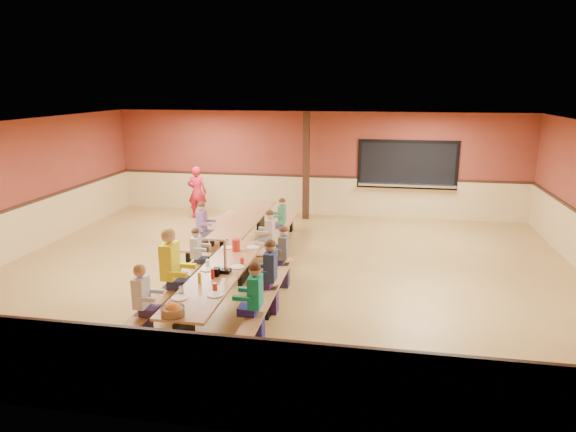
# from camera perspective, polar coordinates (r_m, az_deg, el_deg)

# --- Properties ---
(ground) EXTENTS (12.00, 12.00, 0.00)m
(ground) POSITION_cam_1_polar(r_m,az_deg,el_deg) (10.58, -0.38, -6.27)
(ground) COLOR olive
(ground) RESTS_ON ground
(room_envelope) EXTENTS (12.04, 10.04, 3.02)m
(room_envelope) POSITION_cam_1_polar(r_m,az_deg,el_deg) (10.36, -0.39, -2.69)
(room_envelope) COLOR maroon
(room_envelope) RESTS_ON ground
(kitchen_pass_through) EXTENTS (2.78, 0.28, 1.38)m
(kitchen_pass_through) POSITION_cam_1_polar(r_m,az_deg,el_deg) (14.89, 13.12, 5.35)
(kitchen_pass_through) COLOR black
(kitchen_pass_through) RESTS_ON ground
(structural_post) EXTENTS (0.18, 0.18, 3.00)m
(structural_post) POSITION_cam_1_polar(r_m,az_deg,el_deg) (14.45, 2.03, 5.50)
(structural_post) COLOR black
(structural_post) RESTS_ON ground
(cafeteria_table_main) EXTENTS (1.91, 3.70, 0.74)m
(cafeteria_table_main) POSITION_cam_1_polar(r_m,az_deg,el_deg) (8.63, -7.69, -7.59)
(cafeteria_table_main) COLOR #9B643D
(cafeteria_table_main) RESTS_ON ground
(cafeteria_table_second) EXTENTS (1.91, 3.70, 0.74)m
(cafeteria_table_second) POSITION_cam_1_polar(r_m,az_deg,el_deg) (12.03, -4.76, -1.12)
(cafeteria_table_second) COLOR #9B643D
(cafeteria_table_second) RESTS_ON ground
(seated_child_white_left) EXTENTS (0.37, 0.30, 1.21)m
(seated_child_white_left) POSITION_cam_1_polar(r_m,az_deg,el_deg) (7.95, -15.92, -9.41)
(seated_child_white_left) COLOR silver
(seated_child_white_left) RESTS_ON ground
(seated_adult_yellow) EXTENTS (0.48, 0.40, 1.45)m
(seated_adult_yellow) POSITION_cam_1_polar(r_m,az_deg,el_deg) (8.81, -12.94, -5.99)
(seated_adult_yellow) COLOR #FEF216
(seated_adult_yellow) RESTS_ON ground
(seated_child_grey_left) EXTENTS (0.32, 0.26, 1.11)m
(seated_child_grey_left) POSITION_cam_1_polar(r_m,az_deg,el_deg) (9.93, -10.15, -4.52)
(seated_child_grey_left) COLOR #BBBBBB
(seated_child_grey_left) RESTS_ON ground
(seated_child_teal_right) EXTENTS (0.38, 0.31, 1.24)m
(seated_child_teal_right) POSITION_cam_1_polar(r_m,az_deg,el_deg) (7.64, -3.64, -9.70)
(seated_child_teal_right) COLOR #11856C
(seated_child_teal_right) RESTS_ON ground
(seated_child_navy_right) EXTENTS (0.39, 0.32, 1.26)m
(seated_child_navy_right) POSITION_cam_1_polar(r_m,az_deg,el_deg) (8.59, -1.96, -6.81)
(seated_child_navy_right) COLOR #1E2B4D
(seated_child_navy_right) RESTS_ON ground
(seated_child_char_right) EXTENTS (0.35, 0.29, 1.17)m
(seated_child_char_right) POSITION_cam_1_polar(r_m,az_deg,el_deg) (9.68, -0.51, -4.60)
(seated_child_char_right) COLOR #484A52
(seated_child_char_right) RESTS_ON ground
(seated_child_purple_sec) EXTENTS (0.36, 0.30, 1.20)m
(seated_child_purple_sec) POSITION_cam_1_polar(r_m,az_deg,el_deg) (11.64, -9.54, -1.43)
(seated_child_purple_sec) COLOR slate
(seated_child_purple_sec) RESTS_ON ground
(seated_child_green_sec) EXTENTS (0.34, 0.28, 1.15)m
(seated_child_green_sec) POSITION_cam_1_polar(r_m,az_deg,el_deg) (12.10, -0.65, -0.74)
(seated_child_green_sec) COLOR #327653
(seated_child_green_sec) RESTS_ON ground
(seated_child_tan_sec) EXTENTS (0.36, 0.29, 1.19)m
(seated_child_tan_sec) POSITION_cam_1_polar(r_m,az_deg,el_deg) (10.81, -2.01, -2.50)
(seated_child_tan_sec) COLOR #A9988A
(seated_child_tan_sec) RESTS_ON ground
(standing_woman) EXTENTS (0.56, 0.38, 1.50)m
(standing_woman) POSITION_cam_1_polar(r_m,az_deg,el_deg) (14.88, -10.07, 2.61)
(standing_woman) COLOR red
(standing_woman) RESTS_ON ground
(punch_pitcher) EXTENTS (0.16, 0.16, 0.22)m
(punch_pitcher) POSITION_cam_1_polar(r_m,az_deg,el_deg) (9.56, -5.79, -3.25)
(punch_pitcher) COLOR red
(punch_pitcher) RESTS_ON cafeteria_table_main
(chip_bowl) EXTENTS (0.32, 0.32, 0.15)m
(chip_bowl) POSITION_cam_1_polar(r_m,az_deg,el_deg) (7.13, -12.68, -10.17)
(chip_bowl) COLOR orange
(chip_bowl) RESTS_ON cafeteria_table_main
(napkin_dispenser) EXTENTS (0.10, 0.14, 0.13)m
(napkin_dispenser) POSITION_cam_1_polar(r_m,az_deg,el_deg) (8.40, -7.99, -6.17)
(napkin_dispenser) COLOR black
(napkin_dispenser) RESTS_ON cafeteria_table_main
(condiment_mustard) EXTENTS (0.06, 0.06, 0.17)m
(condiment_mustard) POSITION_cam_1_polar(r_m,az_deg,el_deg) (8.14, -9.81, -6.78)
(condiment_mustard) COLOR yellow
(condiment_mustard) RESTS_ON cafeteria_table_main
(condiment_ketchup) EXTENTS (0.06, 0.06, 0.17)m
(condiment_ketchup) POSITION_cam_1_polar(r_m,az_deg,el_deg) (8.28, -8.38, -6.36)
(condiment_ketchup) COLOR #B2140F
(condiment_ketchup) RESTS_ON cafeteria_table_main
(table_paddle) EXTENTS (0.16, 0.16, 0.56)m
(table_paddle) POSITION_cam_1_polar(r_m,az_deg,el_deg) (8.49, -6.97, -5.40)
(table_paddle) COLOR black
(table_paddle) RESTS_ON cafeteria_table_main
(place_settings) EXTENTS (0.65, 3.30, 0.11)m
(place_settings) POSITION_cam_1_polar(r_m,az_deg,el_deg) (8.53, -7.75, -5.92)
(place_settings) COLOR beige
(place_settings) RESTS_ON cafeteria_table_main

